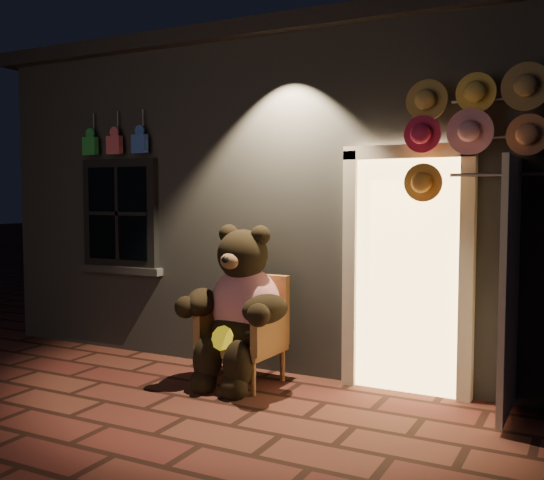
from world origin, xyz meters
The scene contains 5 objects.
ground centered at (0.00, 0.00, 0.00)m, with size 60.00×60.00×0.00m, color #4F271E.
shop_building centered at (0.00, 3.99, 1.74)m, with size 7.30×5.95×3.51m.
wicker_armchair centered at (-0.06, 1.07, 0.50)m, with size 0.72×0.65×1.00m.
teddy_bear centered at (-0.06, 0.94, 0.72)m, with size 1.10×0.87×1.52m.
hat_rack centered at (2.07, 1.28, 2.30)m, with size 1.61×0.22×2.75m.
Camera 1 is at (2.86, -4.04, 1.75)m, focal length 42.00 mm.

